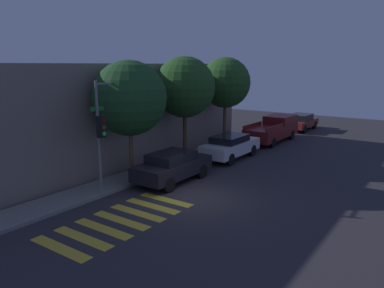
{
  "coord_description": "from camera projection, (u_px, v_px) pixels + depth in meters",
  "views": [
    {
      "loc": [
        -12.41,
        -8.72,
        5.59
      ],
      "look_at": [
        2.95,
        2.1,
        1.6
      ],
      "focal_mm": 35.0,
      "sensor_mm": 36.0,
      "label": 1
    }
  ],
  "objects": [
    {
      "name": "sidewalk",
      "position": [
        124.0,
        180.0,
        18.29
      ],
      "size": [
        26.0,
        1.81,
        0.14
      ],
      "primitive_type": "cube",
      "color": "slate",
      "rests_on": "ground"
    },
    {
      "name": "traffic_light_pole",
      "position": [
        107.0,
        119.0,
        15.93
      ],
      "size": [
        2.22,
        0.56,
        4.96
      ],
      "color": "slate",
      "rests_on": "ground"
    },
    {
      "name": "sedan_near_corner",
      "position": [
        173.0,
        166.0,
        18.07
      ],
      "size": [
        4.29,
        1.81,
        1.48
      ],
      "color": "black",
      "rests_on": "ground"
    },
    {
      "name": "sedan_middle",
      "position": [
        230.0,
        146.0,
        22.58
      ],
      "size": [
        4.5,
        1.8,
        1.45
      ],
      "color": "silver",
      "rests_on": "ground"
    },
    {
      "name": "crosswalk",
      "position": [
        121.0,
        220.0,
        13.71
      ],
      "size": [
        5.67,
        2.6,
        0.0
      ],
      "color": "gold",
      "rests_on": "ground"
    },
    {
      "name": "ground_plane",
      "position": [
        192.0,
        198.0,
        15.99
      ],
      "size": [
        60.0,
        60.0,
        0.0
      ],
      "primitive_type": "plane",
      "color": "#2D2B30"
    },
    {
      "name": "tree_near_corner",
      "position": [
        129.0,
        98.0,
        17.69
      ],
      "size": [
        3.58,
        3.58,
        5.83
      ],
      "color": "brown",
      "rests_on": "ground"
    },
    {
      "name": "tree_far_end",
      "position": [
        225.0,
        83.0,
        24.81
      ],
      "size": [
        3.33,
        3.33,
        6.09
      ],
      "color": "brown",
      "rests_on": "ground"
    },
    {
      "name": "building_row",
      "position": [
        65.0,
        117.0,
        20.14
      ],
      "size": [
        26.0,
        6.0,
        5.65
      ],
      "primitive_type": "cube",
      "color": "slate",
      "rests_on": "ground"
    },
    {
      "name": "pickup_truck",
      "position": [
        273.0,
        129.0,
        27.73
      ],
      "size": [
        5.74,
        1.98,
        1.8
      ],
      "color": "maroon",
      "rests_on": "ground"
    },
    {
      "name": "sedan_far_end",
      "position": [
        301.0,
        122.0,
        32.5
      ],
      "size": [
        4.39,
        1.82,
        1.41
      ],
      "color": "maroon",
      "rests_on": "ground"
    },
    {
      "name": "tree_midblock",
      "position": [
        185.0,
        87.0,
        21.18
      ],
      "size": [
        3.46,
        3.46,
        6.08
      ],
      "color": "#4C3823",
      "rests_on": "ground"
    }
  ]
}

